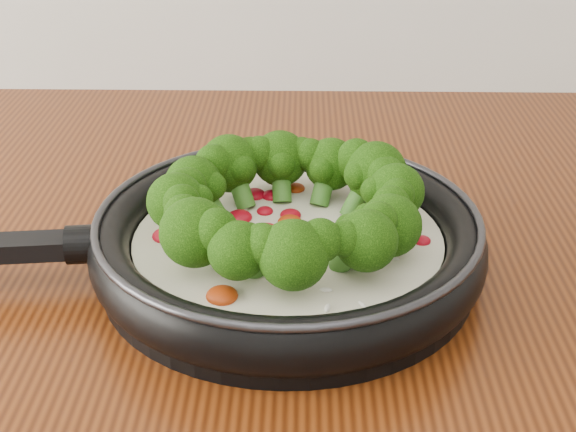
{
  "coord_description": "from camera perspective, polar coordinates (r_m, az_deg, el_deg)",
  "views": [
    {
      "loc": [
        -0.01,
        0.5,
        1.24
      ],
      "look_at": [
        -0.02,
        1.05,
        0.95
      ],
      "focal_mm": 49.79,
      "sensor_mm": 36.0,
      "label": 1
    }
  ],
  "objects": [
    {
      "name": "skillet",
      "position": [
        0.63,
        -0.24,
        -1.15
      ],
      "size": [
        0.5,
        0.34,
        0.09
      ],
      "color": "black",
      "rests_on": "counter"
    }
  ]
}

